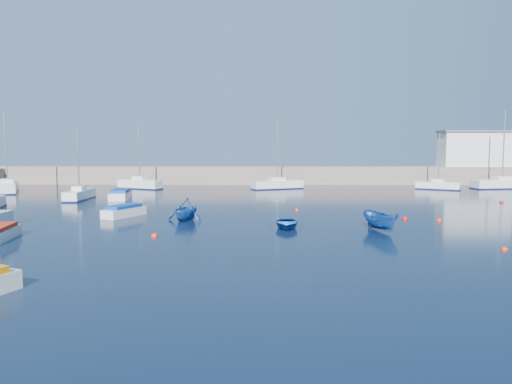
{
  "coord_description": "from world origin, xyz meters",
  "views": [
    {
      "loc": [
        -1.73,
        -28.27,
        5.98
      ],
      "look_at": [
        -2.16,
        16.68,
        1.6
      ],
      "focal_mm": 35.0,
      "sensor_mm": 36.0,
      "label": 1
    }
  ],
  "objects_px": {
    "dinghy_right": "(381,221)",
    "motorboat_1": "(124,211)",
    "sailboat_3": "(79,194)",
    "sailboat_6": "(277,184)",
    "motorboat_2": "(121,194)",
    "harbor_office": "(475,149)",
    "sailboat_4": "(8,187)",
    "sailboat_7": "(438,185)",
    "dinghy_left": "(186,209)",
    "sailboat_8": "(502,184)",
    "dinghy_center": "(286,223)",
    "sailboat_5": "(140,184)"
  },
  "relations": [
    {
      "from": "sailboat_5",
      "to": "sailboat_6",
      "type": "height_order",
      "value": "sailboat_6"
    },
    {
      "from": "sailboat_4",
      "to": "motorboat_2",
      "type": "relative_size",
      "value": 1.89
    },
    {
      "from": "harbor_office",
      "to": "motorboat_1",
      "type": "relative_size",
      "value": 2.39
    },
    {
      "from": "sailboat_7",
      "to": "dinghy_right",
      "type": "height_order",
      "value": "sailboat_7"
    },
    {
      "from": "sailboat_6",
      "to": "sailboat_8",
      "type": "height_order",
      "value": "sailboat_8"
    },
    {
      "from": "sailboat_7",
      "to": "motorboat_1",
      "type": "relative_size",
      "value": 1.74
    },
    {
      "from": "dinghy_left",
      "to": "sailboat_6",
      "type": "bearing_deg",
      "value": 96.71
    },
    {
      "from": "sailboat_7",
      "to": "dinghy_right",
      "type": "xyz_separation_m",
      "value": [
        -14.85,
        -30.99,
        0.13
      ]
    },
    {
      "from": "sailboat_7",
      "to": "motorboat_2",
      "type": "relative_size",
      "value": 1.4
    },
    {
      "from": "sailboat_3",
      "to": "dinghy_left",
      "type": "xyz_separation_m",
      "value": [
        13.49,
        -14.17,
        0.3
      ]
    },
    {
      "from": "motorboat_1",
      "to": "dinghy_right",
      "type": "distance_m",
      "value": 20.56
    },
    {
      "from": "motorboat_2",
      "to": "dinghy_right",
      "type": "relative_size",
      "value": 1.47
    },
    {
      "from": "sailboat_7",
      "to": "sailboat_4",
      "type": "bearing_deg",
      "value": 122.75
    },
    {
      "from": "sailboat_6",
      "to": "sailboat_4",
      "type": "bearing_deg",
      "value": 75.96
    },
    {
      "from": "motorboat_2",
      "to": "dinghy_left",
      "type": "relative_size",
      "value": 1.54
    },
    {
      "from": "sailboat_3",
      "to": "sailboat_4",
      "type": "bearing_deg",
      "value": 145.69
    },
    {
      "from": "sailboat_4",
      "to": "dinghy_right",
      "type": "xyz_separation_m",
      "value": [
        39.44,
        -26.88,
        0.03
      ]
    },
    {
      "from": "sailboat_3",
      "to": "sailboat_8",
      "type": "relative_size",
      "value": 0.72
    },
    {
      "from": "motorboat_2",
      "to": "motorboat_1",
      "type": "bearing_deg",
      "value": -79.35
    },
    {
      "from": "sailboat_6",
      "to": "motorboat_1",
      "type": "xyz_separation_m",
      "value": [
        -13.41,
        -25.16,
        -0.17
      ]
    },
    {
      "from": "sailboat_6",
      "to": "sailboat_8",
      "type": "relative_size",
      "value": 0.86
    },
    {
      "from": "sailboat_3",
      "to": "sailboat_8",
      "type": "height_order",
      "value": "sailboat_8"
    },
    {
      "from": "sailboat_5",
      "to": "dinghy_right",
      "type": "relative_size",
      "value": 2.36
    },
    {
      "from": "harbor_office",
      "to": "sailboat_4",
      "type": "bearing_deg",
      "value": -167.93
    },
    {
      "from": "sailboat_3",
      "to": "sailboat_4",
      "type": "height_order",
      "value": "sailboat_4"
    },
    {
      "from": "dinghy_right",
      "to": "motorboat_1",
      "type": "bearing_deg",
      "value": 140.64
    },
    {
      "from": "dinghy_left",
      "to": "sailboat_3",
      "type": "bearing_deg",
      "value": 156.78
    },
    {
      "from": "sailboat_6",
      "to": "motorboat_1",
      "type": "distance_m",
      "value": 28.51
    },
    {
      "from": "dinghy_right",
      "to": "sailboat_6",
      "type": "bearing_deg",
      "value": 80.01
    },
    {
      "from": "motorboat_1",
      "to": "dinghy_left",
      "type": "relative_size",
      "value": 1.24
    },
    {
      "from": "sailboat_4",
      "to": "sailboat_5",
      "type": "bearing_deg",
      "value": -5.52
    },
    {
      "from": "sailboat_7",
      "to": "motorboat_1",
      "type": "height_order",
      "value": "sailboat_7"
    },
    {
      "from": "harbor_office",
      "to": "motorboat_2",
      "type": "bearing_deg",
      "value": -156.32
    },
    {
      "from": "motorboat_2",
      "to": "sailboat_7",
      "type": "bearing_deg",
      "value": 10.15
    },
    {
      "from": "sailboat_3",
      "to": "sailboat_6",
      "type": "height_order",
      "value": "sailboat_6"
    },
    {
      "from": "harbor_office",
      "to": "motorboat_2",
      "type": "xyz_separation_m",
      "value": [
        -46.97,
        -20.59,
        -4.61
      ]
    },
    {
      "from": "sailboat_4",
      "to": "sailboat_7",
      "type": "relative_size",
      "value": 1.35
    },
    {
      "from": "harbor_office",
      "to": "dinghy_right",
      "type": "height_order",
      "value": "harbor_office"
    },
    {
      "from": "sailboat_7",
      "to": "dinghy_left",
      "type": "relative_size",
      "value": 2.16
    },
    {
      "from": "dinghy_left",
      "to": "sailboat_7",
      "type": "bearing_deg",
      "value": 65.59
    },
    {
      "from": "motorboat_2",
      "to": "sailboat_5",
      "type": "bearing_deg",
      "value": 87.57
    },
    {
      "from": "harbor_office",
      "to": "dinghy_center",
      "type": "distance_m",
      "value": 49.54
    },
    {
      "from": "harbor_office",
      "to": "sailboat_7",
      "type": "relative_size",
      "value": 1.38
    },
    {
      "from": "sailboat_6",
      "to": "motorboat_1",
      "type": "bearing_deg",
      "value": 129.7
    },
    {
      "from": "motorboat_1",
      "to": "harbor_office",
      "type": "bearing_deg",
      "value": 64.95
    },
    {
      "from": "sailboat_5",
      "to": "dinghy_center",
      "type": "xyz_separation_m",
      "value": [
        17.85,
        -30.65,
        -0.31
      ]
    },
    {
      "from": "harbor_office",
      "to": "sailboat_5",
      "type": "distance_m",
      "value": 48.72
    },
    {
      "from": "sailboat_8",
      "to": "dinghy_center",
      "type": "relative_size",
      "value": 3.01
    },
    {
      "from": "sailboat_4",
      "to": "dinghy_right",
      "type": "bearing_deg",
      "value": -57.68
    },
    {
      "from": "motorboat_2",
      "to": "harbor_office",
      "type": "bearing_deg",
      "value": 17.48
    }
  ]
}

